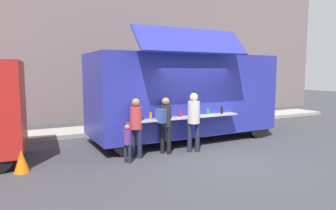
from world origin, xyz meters
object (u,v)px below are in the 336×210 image
object	(u,v)px
customer_mid_with_backpack	(165,120)
child_near_queue	(127,140)
food_truck_main	(183,94)
traffic_cone_orange	(22,161)
customer_front_ordering	(194,117)
trash_bin	(237,112)
customer_rear_waiting	(136,123)

from	to	relation	value
customer_mid_with_backpack	child_near_queue	xyz separation A→B (m)	(-1.26, -0.33, -0.40)
food_truck_main	child_near_queue	distance (m)	3.42
traffic_cone_orange	customer_front_ordering	bearing A→B (deg)	-3.48
food_truck_main	trash_bin	bearing A→B (deg)	26.83
food_truck_main	child_near_queue	xyz separation A→B (m)	(-2.72, -1.80, -1.01)
child_near_queue	customer_front_ordering	bearing A→B (deg)	-30.00
trash_bin	customer_front_ordering	bearing A→B (deg)	-141.31
customer_front_ordering	child_near_queue	xyz separation A→B (m)	(-2.12, -0.14, -0.45)
food_truck_main	customer_front_ordering	xyz separation A→B (m)	(-0.60, -1.66, -0.57)
traffic_cone_orange	customer_mid_with_backpack	bearing A→B (deg)	-1.39
food_truck_main	traffic_cone_orange	distance (m)	5.56
food_truck_main	customer_rear_waiting	bearing A→B (deg)	-149.54
food_truck_main	trash_bin	size ratio (longest dim) A/B	7.57
child_near_queue	trash_bin	bearing A→B (deg)	-3.70
food_truck_main	child_near_queue	world-z (taller)	food_truck_main
customer_front_ordering	child_near_queue	bearing A→B (deg)	117.98
food_truck_main	child_near_queue	bearing A→B (deg)	-147.61
trash_bin	customer_rear_waiting	distance (m)	7.72
customer_mid_with_backpack	food_truck_main	bearing A→B (deg)	13.21
traffic_cone_orange	child_near_queue	size ratio (longest dim) A/B	0.54
customer_mid_with_backpack	trash_bin	bearing A→B (deg)	1.04
customer_front_ordering	trash_bin	bearing A→B (deg)	-27.22
traffic_cone_orange	customer_rear_waiting	distance (m)	2.96
trash_bin	customer_mid_with_backpack	bearing A→B (deg)	-146.98
trash_bin	customer_front_ordering	world-z (taller)	customer_front_ordering
child_near_queue	food_truck_main	bearing A→B (deg)	-0.35
food_truck_main	traffic_cone_orange	bearing A→B (deg)	-166.36
traffic_cone_orange	food_truck_main	bearing A→B (deg)	14.77
traffic_cone_orange	customer_front_ordering	size ratio (longest dim) A/B	0.31
trash_bin	child_near_queue	xyz separation A→B (m)	(-7.09, -4.12, 0.18)
traffic_cone_orange	customer_rear_waiting	xyz separation A→B (m)	(2.87, -0.07, 0.71)
trash_bin	customer_rear_waiting	world-z (taller)	customer_rear_waiting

